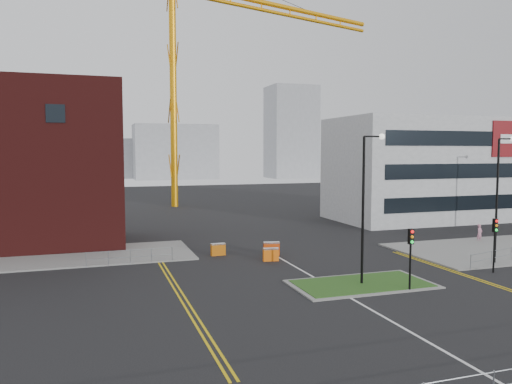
# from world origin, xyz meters

# --- Properties ---
(ground) EXTENTS (200.00, 200.00, 0.00)m
(ground) POSITION_xyz_m (0.00, 0.00, 0.00)
(ground) COLOR black
(ground) RESTS_ON ground
(pavement_left) EXTENTS (28.00, 8.00, 0.12)m
(pavement_left) POSITION_xyz_m (-20.00, 22.00, 0.06)
(pavement_left) COLOR slate
(pavement_left) RESTS_ON ground
(island_kerb) EXTENTS (8.60, 4.60, 0.08)m
(island_kerb) POSITION_xyz_m (2.00, 8.00, 0.04)
(island_kerb) COLOR slate
(island_kerb) RESTS_ON ground
(grass_island) EXTENTS (8.00, 4.00, 0.12)m
(grass_island) POSITION_xyz_m (2.00, 8.00, 0.06)
(grass_island) COLOR #26521B
(grass_island) RESTS_ON ground
(office_block) EXTENTS (25.00, 12.20, 12.00)m
(office_block) POSITION_xyz_m (26.01, 31.97, 6.00)
(office_block) COLOR #A3A6A7
(office_block) RESTS_ON ground
(tower_crane) EXTENTS (50.70, 17.39, 36.17)m
(tower_crane) POSITION_xyz_m (3.66, 56.85, 25.04)
(tower_crane) COLOR orange
(tower_crane) RESTS_ON ground
(streetlamp_island) EXTENTS (1.46, 0.36, 9.18)m
(streetlamp_island) POSITION_xyz_m (2.22, 8.00, 5.41)
(streetlamp_island) COLOR black
(streetlamp_island) RESTS_ON ground
(streetlamp_right_near) EXTENTS (1.46, 0.36, 9.18)m
(streetlamp_right_near) POSITION_xyz_m (14.22, 10.00, 5.41)
(streetlamp_right_near) COLOR black
(streetlamp_right_near) RESTS_ON ground
(traffic_light_island) EXTENTS (0.28, 0.33, 3.65)m
(traffic_light_island) POSITION_xyz_m (4.00, 5.98, 2.57)
(traffic_light_island) COLOR black
(traffic_light_island) RESTS_ON ground
(traffic_light_right) EXTENTS (0.28, 0.33, 3.65)m
(traffic_light_right) POSITION_xyz_m (12.00, 7.98, 2.57)
(traffic_light_right) COLOR black
(traffic_light_right) RESTS_ON ground
(railing_left) EXTENTS (6.05, 0.05, 1.10)m
(railing_left) POSITION_xyz_m (-11.00, 18.00, 0.74)
(railing_left) COLOR gray
(railing_left) RESTS_ON ground
(centre_line) EXTENTS (0.15, 30.00, 0.01)m
(centre_line) POSITION_xyz_m (0.00, 2.00, 0.01)
(centre_line) COLOR silver
(centre_line) RESTS_ON ground
(yellow_left_a) EXTENTS (0.12, 24.00, 0.01)m
(yellow_left_a) POSITION_xyz_m (-9.00, 10.00, 0.01)
(yellow_left_a) COLOR gold
(yellow_left_a) RESTS_ON ground
(yellow_left_b) EXTENTS (0.12, 24.00, 0.01)m
(yellow_left_b) POSITION_xyz_m (-8.70, 10.00, 0.01)
(yellow_left_b) COLOR gold
(yellow_left_b) RESTS_ON ground
(yellow_right_a) EXTENTS (0.12, 20.00, 0.01)m
(yellow_right_a) POSITION_xyz_m (9.50, 6.00, 0.01)
(yellow_right_a) COLOR gold
(yellow_right_a) RESTS_ON ground
(yellow_right_b) EXTENTS (0.12, 20.00, 0.01)m
(yellow_right_b) POSITION_xyz_m (9.80, 6.00, 0.01)
(yellow_right_b) COLOR gold
(yellow_right_b) RESTS_ON ground
(skyline_b) EXTENTS (24.00, 12.00, 16.00)m
(skyline_b) POSITION_xyz_m (10.00, 130.00, 8.00)
(skyline_b) COLOR gray
(skyline_b) RESTS_ON ground
(skyline_c) EXTENTS (14.00, 12.00, 28.00)m
(skyline_c) POSITION_xyz_m (45.00, 125.00, 14.00)
(skyline_c) COLOR gray
(skyline_c) RESTS_ON ground
(skyline_d) EXTENTS (30.00, 12.00, 12.00)m
(skyline_d) POSITION_xyz_m (-8.00, 140.00, 6.00)
(skyline_d) COLOR gray
(skyline_d) RESTS_ON ground
(pedestrian) EXTENTS (0.68, 0.54, 1.63)m
(pedestrian) POSITION_xyz_m (19.40, 17.42, 0.81)
(pedestrian) COLOR #C8819A
(pedestrian) RESTS_ON ground
(barrier_left) EXTENTS (1.15, 0.42, 0.95)m
(barrier_left) POSITION_xyz_m (-4.24, 19.14, 0.52)
(barrier_left) COLOR #C35E0A
(barrier_left) RESTS_ON ground
(barrier_mid) EXTENTS (1.31, 0.66, 1.05)m
(barrier_mid) POSITION_xyz_m (-0.26, 17.91, 0.57)
(barrier_mid) COLOR #C93E0B
(barrier_mid) RESTS_ON ground
(barrier_right) EXTENTS (1.20, 0.54, 0.97)m
(barrier_right) POSITION_xyz_m (-1.00, 16.00, 0.53)
(barrier_right) COLOR orange
(barrier_right) RESTS_ON ground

